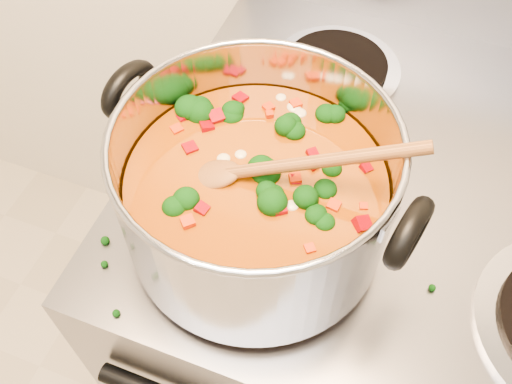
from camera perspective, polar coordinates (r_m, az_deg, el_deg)
electric_range at (r=1.15m, az=12.08°, el=-12.39°), size 0.76×0.69×1.08m
stockpot at (r=0.61m, az=-0.02°, el=0.03°), size 0.36×0.29×0.17m
wooden_spoon at (r=0.58m, az=0.86°, el=2.36°), size 0.24×0.08×0.10m
cooktop_crumbs at (r=0.65m, az=-3.65°, el=-8.84°), size 0.30×0.34×0.01m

